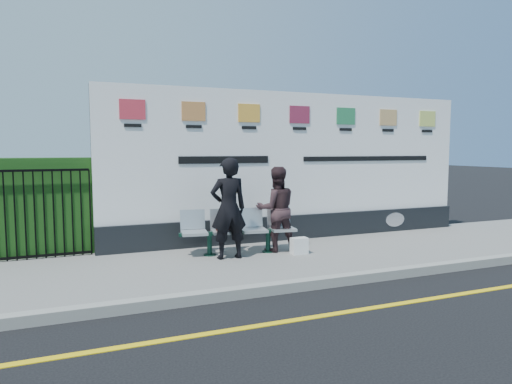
# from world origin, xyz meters

# --- Properties ---
(ground) EXTENTS (80.00, 80.00, 0.00)m
(ground) POSITION_xyz_m (0.00, 0.00, 0.00)
(ground) COLOR black
(pavement) EXTENTS (14.00, 3.00, 0.12)m
(pavement) POSITION_xyz_m (0.00, 2.50, 0.06)
(pavement) COLOR slate
(pavement) RESTS_ON ground
(kerb) EXTENTS (14.00, 0.18, 0.14)m
(kerb) POSITION_xyz_m (0.00, 1.00, 0.07)
(kerb) COLOR gray
(kerb) RESTS_ON ground
(yellow_line) EXTENTS (14.00, 0.10, 0.01)m
(yellow_line) POSITION_xyz_m (0.00, 0.00, 0.00)
(yellow_line) COLOR yellow
(yellow_line) RESTS_ON ground
(billboard) EXTENTS (8.00, 0.30, 3.00)m
(billboard) POSITION_xyz_m (0.50, 3.85, 1.42)
(billboard) COLOR black
(billboard) RESTS_ON pavement
(hedge) EXTENTS (2.35, 0.70, 1.70)m
(hedge) POSITION_xyz_m (-4.58, 4.30, 0.97)
(hedge) COLOR #1B4615
(hedge) RESTS_ON pavement
(railing) EXTENTS (2.05, 0.06, 1.54)m
(railing) POSITION_xyz_m (-4.58, 3.85, 0.89)
(railing) COLOR black
(railing) RESTS_ON pavement
(bench) EXTENTS (2.08, 0.81, 0.43)m
(bench) POSITION_xyz_m (-1.11, 2.94, 0.34)
(bench) COLOR #B7BDC1
(bench) RESTS_ON pavement
(woman_left) EXTENTS (0.63, 0.42, 1.71)m
(woman_left) POSITION_xyz_m (-1.40, 2.68, 0.98)
(woman_left) COLOR black
(woman_left) RESTS_ON pavement
(woman_right) EXTENTS (0.83, 0.69, 1.54)m
(woman_right) POSITION_xyz_m (-0.41, 2.90, 0.89)
(woman_right) COLOR #342225
(woman_right) RESTS_ON pavement
(handbag_brown) EXTENTS (0.30, 0.17, 0.22)m
(handbag_brown) POSITION_xyz_m (-1.37, 2.98, 0.67)
(handbag_brown) COLOR black
(handbag_brown) RESTS_ON bench
(carrier_bag_white) EXTENTS (0.29, 0.17, 0.29)m
(carrier_bag_white) POSITION_xyz_m (-0.13, 2.52, 0.27)
(carrier_bag_white) COLOR white
(carrier_bag_white) RESTS_ON pavement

